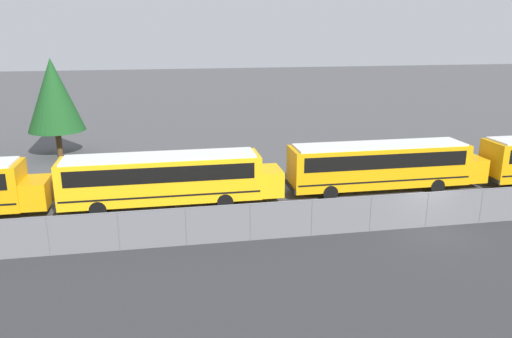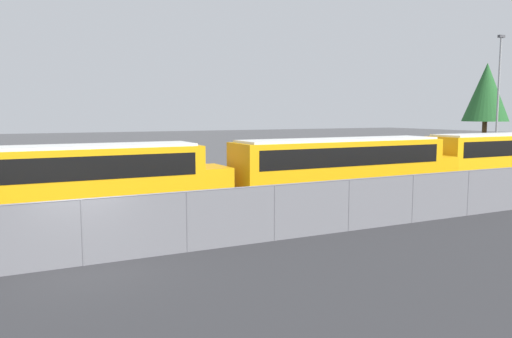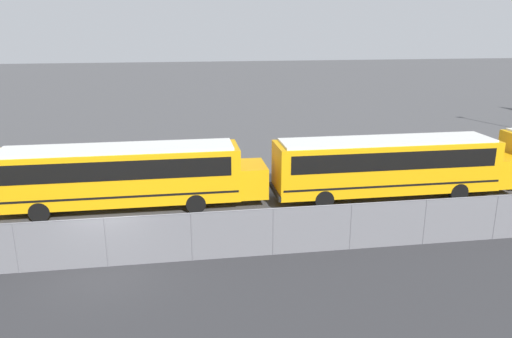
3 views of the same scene
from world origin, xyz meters
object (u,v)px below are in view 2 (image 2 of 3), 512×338
object	(u,v)px
school_bus_3	(65,178)
light_pole	(498,97)
school_bus_5	(509,153)
tree_0	(486,92)
school_bus_4	(345,163)

from	to	relation	value
school_bus_3	light_pole	bearing A→B (deg)	11.37
school_bus_5	light_pole	distance (m)	10.37
school_bus_5	tree_0	xyz separation A→B (m)	(14.00, 13.01, 4.41)
school_bus_4	light_pole	size ratio (longest dim) A/B	1.22
light_pole	tree_0	xyz separation A→B (m)	(6.80, 6.54, 0.68)
school_bus_4	light_pole	xyz separation A→B (m)	(19.84, 6.96, 3.72)
school_bus_3	tree_0	size ratio (longest dim) A/B	1.38
school_bus_4	light_pole	world-z (taller)	light_pole
school_bus_4	light_pole	distance (m)	21.36
tree_0	school_bus_3	bearing A→B (deg)	-161.61
school_bus_3	light_pole	distance (m)	33.49
school_bus_3	tree_0	bearing A→B (deg)	18.39
school_bus_5	light_pole	size ratio (longest dim) A/B	1.22
tree_0	school_bus_5	bearing A→B (deg)	-137.09
light_pole	school_bus_4	bearing A→B (deg)	-160.67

